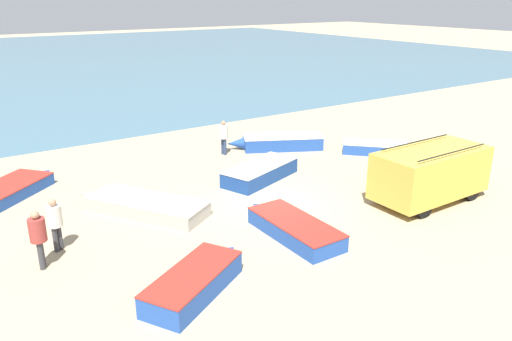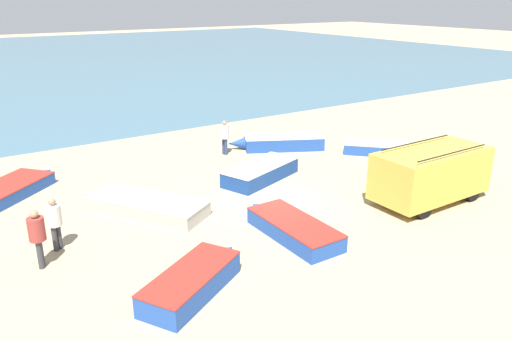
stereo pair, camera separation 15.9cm
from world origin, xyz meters
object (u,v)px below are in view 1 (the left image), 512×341
at_px(fishing_rowboat_5, 378,148).
at_px(fisherman_2, 55,220).
at_px(fishing_rowboat_0, 262,171).
at_px(fisherman_1, 224,134).
at_px(fishing_rowboat_2, 6,191).
at_px(parked_van, 431,173).
at_px(fishing_rowboat_3, 293,227).
at_px(fishing_rowboat_4, 279,142).
at_px(fishing_rowboat_1, 144,205).
at_px(fishing_rowboat_6, 196,280).
at_px(fisherman_0, 38,234).

distance_m(fishing_rowboat_5, fisherman_2, 15.85).
height_order(fishing_rowboat_0, fisherman_1, fisherman_1).
bearing_deg(fishing_rowboat_2, parked_van, -75.44).
bearing_deg(fishing_rowboat_0, fisherman_2, 171.64).
distance_m(fishing_rowboat_3, fishing_rowboat_4, 9.93).
bearing_deg(fishing_rowboat_0, fishing_rowboat_3, -133.70).
xyz_separation_m(fishing_rowboat_1, fishing_rowboat_4, (8.91, 3.78, 0.07)).
bearing_deg(fishing_rowboat_0, fishing_rowboat_1, 165.88).
relative_size(fishing_rowboat_0, fishing_rowboat_4, 0.94).
relative_size(parked_van, fishing_rowboat_3, 1.09).
relative_size(fishing_rowboat_1, fishing_rowboat_6, 1.35).
bearing_deg(fishing_rowboat_4, fishing_rowboat_5, 162.82).
bearing_deg(fishing_rowboat_2, fishing_rowboat_6, -113.11).
bearing_deg(fisherman_0, fishing_rowboat_0, 30.24).
height_order(fishing_rowboat_5, fisherman_0, fisherman_0).
height_order(fishing_rowboat_0, fisherman_2, fisherman_2).
bearing_deg(fisherman_2, fishing_rowboat_6, -1.28).
distance_m(parked_van, fishing_rowboat_6, 10.36).
relative_size(fishing_rowboat_0, fishing_rowboat_6, 1.20).
xyz_separation_m(fishing_rowboat_0, fishing_rowboat_6, (-6.40, -6.15, -0.01)).
relative_size(parked_van, fishing_rowboat_1, 0.92).
xyz_separation_m(fishing_rowboat_2, fisherman_2, (0.62, -5.60, 0.77)).
relative_size(fishing_rowboat_2, fishing_rowboat_6, 1.14).
relative_size(parked_van, fisherman_2, 2.76).
xyz_separation_m(parked_van, fishing_rowboat_2, (-13.43, 9.42, -0.88)).
bearing_deg(fishing_rowboat_4, fishing_rowboat_2, 24.45).
distance_m(parked_van, fishing_rowboat_5, 6.16).
bearing_deg(fisherman_2, parked_van, 42.63).
relative_size(fishing_rowboat_1, fishing_rowboat_4, 1.06).
bearing_deg(fisherman_0, parked_van, 2.62).
distance_m(fishing_rowboat_3, fisherman_1, 9.29).
distance_m(fishing_rowboat_5, fisherman_0, 16.60).
height_order(fishing_rowboat_0, fisherman_0, fisherman_0).
bearing_deg(parked_van, fisherman_1, 110.30).
height_order(fishing_rowboat_1, fishing_rowboat_4, fishing_rowboat_4).
bearing_deg(fisherman_1, fishing_rowboat_0, 76.97).
xyz_separation_m(fishing_rowboat_0, fishing_rowboat_3, (-2.24, -4.98, -0.05)).
xyz_separation_m(fishing_rowboat_4, fisherman_2, (-12.20, -5.00, 0.68)).
bearing_deg(fishing_rowboat_2, fishing_rowboat_0, -62.45).
height_order(parked_van, fishing_rowboat_5, parked_van).
bearing_deg(fishing_rowboat_6, fishing_rowboat_1, 52.05).
xyz_separation_m(parked_van, fishing_rowboat_6, (-10.31, -0.59, -0.81)).
height_order(fishing_rowboat_3, fisherman_2, fisherman_2).
bearing_deg(fishing_rowboat_6, fisherman_0, 101.49).
xyz_separation_m(fishing_rowboat_2, fishing_rowboat_5, (16.38, -4.07, 0.02)).
bearing_deg(fishing_rowboat_1, parked_van, -150.11).
relative_size(fishing_rowboat_4, fisherman_2, 2.83).
bearing_deg(fisherman_0, fishing_rowboat_5, 23.30).
xyz_separation_m(fishing_rowboat_2, fishing_rowboat_4, (12.82, -0.60, 0.09)).
bearing_deg(fisherman_1, parked_van, 102.96).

